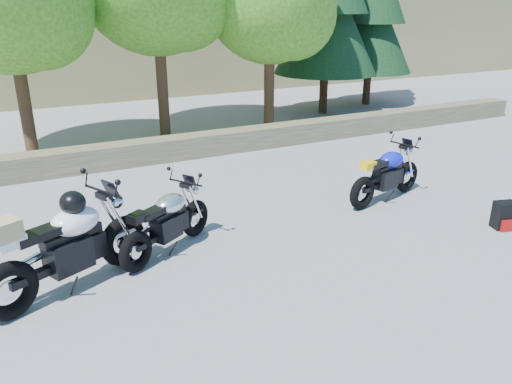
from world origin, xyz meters
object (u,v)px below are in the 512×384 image
silver_bike (167,223)px  blue_bike (387,175)px  white_bike (68,244)px  backpack (505,216)px

silver_bike → blue_bike: 4.10m
white_bike → backpack: (6.32, -1.17, -0.41)m
blue_bike → backpack: bearing=-78.4°
backpack → blue_bike: bearing=131.2°
blue_bike → backpack: 2.01m
blue_bike → white_bike: bearing=172.6°
white_bike → backpack: size_ratio=4.86×
blue_bike → backpack: blue_bike is taller
backpack → silver_bike: bearing=177.7°
silver_bike → white_bike: white_bike is taller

